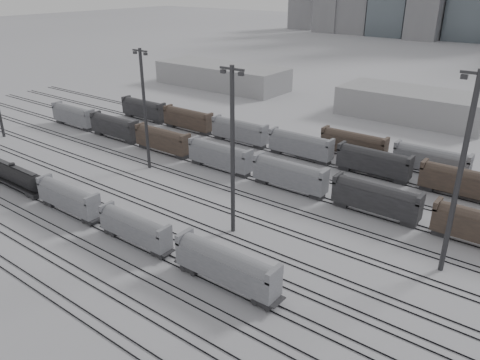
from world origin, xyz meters
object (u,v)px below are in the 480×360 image
Objects in this scene: tank_car_b at (14,174)px; hopper_car_a at (68,197)px; hopper_car_b at (135,227)px; hopper_car_c at (226,265)px; light_mast_c at (233,149)px.

hopper_car_a is (17.60, 0.00, 0.36)m from tank_car_b.
tank_car_b reaches higher than hopper_car_b.
hopper_car_a is 0.93× the size of hopper_car_c.
hopper_car_c is at bearing -55.38° from light_mast_c.
tank_car_b is 46.60m from light_mast_c.
hopper_car_b is at bearing 0.00° from tank_car_b.
hopper_car_b is at bearing -127.49° from light_mast_c.
tank_car_b is at bearing -180.00° from hopper_car_c.
tank_car_b is 34.34m from hopper_car_b.
hopper_car_b is (16.74, 0.00, -0.19)m from hopper_car_a.
hopper_car_a is 1.06× the size of hopper_car_b.
hopper_car_c is at bearing 0.00° from tank_car_b.
tank_car_b is 1.45× the size of hopper_car_b.
hopper_car_b is 0.51× the size of light_mast_c.
tank_car_b is at bearing -164.52° from light_mast_c.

